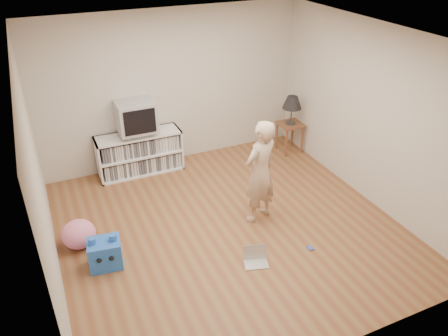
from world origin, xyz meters
TOP-DOWN VIEW (x-y plane):
  - ground at (0.00, 0.00)m, footprint 4.50×4.50m
  - walls at (0.00, 0.00)m, footprint 4.52×4.52m
  - ceiling at (0.00, 0.00)m, footprint 4.50×4.50m
  - media_unit at (-0.71, 2.04)m, footprint 1.40×0.45m
  - dvd_deck at (-0.71, 2.02)m, footprint 0.45×0.35m
  - crt_tv at (-0.71, 2.02)m, footprint 0.60×0.53m
  - side_table at (1.99, 1.65)m, footprint 0.42×0.42m
  - table_lamp at (1.99, 1.65)m, footprint 0.34×0.34m
  - person at (0.48, 0.03)m, footprint 0.64×0.53m
  - laptop at (0.01, -0.79)m, footprint 0.35×0.32m
  - playing_cards at (0.78, -0.87)m, footprint 0.07×0.09m
  - plush_blue at (-1.71, -0.09)m, footprint 0.43×0.38m
  - plush_pink at (-1.95, 0.44)m, footprint 0.53×0.53m

SIDE VIEW (x-z plane):
  - ground at x=0.00m, z-range 0.00..0.00m
  - playing_cards at x=0.78m, z-range 0.00..0.02m
  - laptop at x=0.01m, z-range -0.05..0.16m
  - plush_pink at x=-1.95m, z-range 0.00..0.37m
  - plush_blue at x=-1.71m, z-range -0.03..0.42m
  - media_unit at x=-0.71m, z-range 0.00..0.70m
  - side_table at x=1.99m, z-range 0.14..0.69m
  - dvd_deck at x=-0.71m, z-range 0.70..0.77m
  - person at x=0.48m, z-range 0.00..1.52m
  - table_lamp at x=1.99m, z-range 0.68..1.20m
  - crt_tv at x=-0.71m, z-range 0.77..1.27m
  - walls at x=0.00m, z-range 0.00..2.60m
  - ceiling at x=0.00m, z-range 2.60..2.60m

